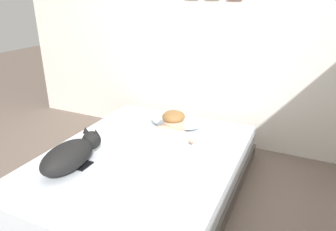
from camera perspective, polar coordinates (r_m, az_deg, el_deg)
The scene contains 8 objects.
ground_plane at distance 2.42m, azimuth -4.15°, elevation -17.89°, with size 13.42×13.42×0.00m, color #66564C.
back_wall at distance 3.23m, azimuth 8.41°, elevation 16.48°, with size 4.71×0.12×2.50m.
bed at distance 2.59m, azimuth -4.82°, elevation -10.47°, with size 1.51×1.96×0.33m.
pillow at distance 2.98m, azimuth 1.64°, elevation -1.03°, with size 0.52×0.32×0.11m, color silver.
person_lying at distance 2.40m, azimuth -2.50°, elevation -5.75°, with size 0.43×0.92×0.27m.
dog at distance 2.40m, azimuth -17.59°, elevation -6.91°, with size 0.26×0.57×0.21m.
coffee_cup at distance 2.82m, azimuth 1.44°, elevation -2.84°, with size 0.12×0.09×0.07m.
cell_phone at distance 2.43m, azimuth -15.21°, elevation -8.98°, with size 0.07×0.14×0.01m, color black.
Camera 1 is at (0.93, -1.61, 1.56)m, focal length 32.84 mm.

